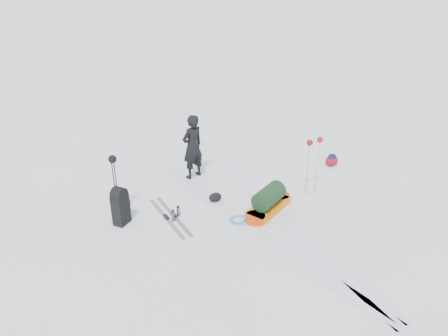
# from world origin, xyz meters

# --- Properties ---
(ground) EXTENTS (200.00, 200.00, 0.00)m
(ground) POSITION_xyz_m (0.00, 0.00, 0.00)
(ground) COLOR white
(ground) RESTS_ON ground
(snow_hill_backdrop) EXTENTS (359.50, 192.00, 162.45)m
(snow_hill_backdrop) POSITION_xyz_m (62.69, 84.02, -69.02)
(snow_hill_backdrop) COLOR white
(snow_hill_backdrop) RESTS_ON ground
(ski_tracks) EXTENTS (3.38, 17.97, 0.01)m
(ski_tracks) POSITION_xyz_m (0.61, 0.88, 0.00)
(ski_tracks) COLOR silver
(ski_tracks) RESTS_ON ground
(skier) EXTENTS (0.72, 0.53, 1.80)m
(skier) POSITION_xyz_m (0.29, 1.69, 0.90)
(skier) COLOR black
(skier) RESTS_ON ground
(pulk_sled) EXTENTS (1.70, 1.00, 0.63)m
(pulk_sled) POSITION_xyz_m (0.88, -0.82, 0.24)
(pulk_sled) COLOR orange
(pulk_sled) RESTS_ON ground
(expedition_rucksack) EXTENTS (0.73, 0.97, 0.93)m
(expedition_rucksack) POSITION_xyz_m (-2.20, 0.71, 0.43)
(expedition_rucksack) COLOR black
(expedition_rucksack) RESTS_ON ground
(ski_poles_black) EXTENTS (0.19, 0.23, 1.53)m
(ski_poles_black) POSITION_xyz_m (-2.14, 1.06, 1.25)
(ski_poles_black) COLOR black
(ski_poles_black) RESTS_ON ground
(ski_poles_silver) EXTENTS (0.48, 0.17, 1.52)m
(ski_poles_silver) POSITION_xyz_m (2.32, -0.76, 1.27)
(ski_poles_silver) COLOR #ACADB3
(ski_poles_silver) RESTS_ON ground
(touring_skis_grey) EXTENTS (0.42, 1.93, 0.07)m
(touring_skis_grey) POSITION_xyz_m (-1.21, 0.24, 0.02)
(touring_skis_grey) COLOR gray
(touring_skis_grey) RESTS_ON ground
(touring_skis_white) EXTENTS (1.52, 1.09, 0.06)m
(touring_skis_white) POSITION_xyz_m (1.55, -0.67, 0.01)
(touring_skis_white) COLOR white
(touring_skis_white) RESTS_ON ground
(rope_coil) EXTENTS (0.57, 0.57, 0.05)m
(rope_coil) POSITION_xyz_m (0.03, -0.79, 0.03)
(rope_coil) COLOR #5797D5
(rope_coil) RESTS_ON ground
(small_daypack) EXTENTS (0.47, 0.40, 0.35)m
(small_daypack) POSITION_xyz_m (3.96, 0.04, 0.17)
(small_daypack) COLOR maroon
(small_daypack) RESTS_ON ground
(thermos_pair) EXTENTS (0.28, 0.21, 0.30)m
(thermos_pair) POSITION_xyz_m (-1.13, 0.11, 0.14)
(thermos_pair) COLOR #505356
(thermos_pair) RESTS_ON ground
(stuff_sack) EXTENTS (0.41, 0.36, 0.21)m
(stuff_sack) POSITION_xyz_m (0.07, 0.27, 0.11)
(stuff_sack) COLOR black
(stuff_sack) RESTS_ON ground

